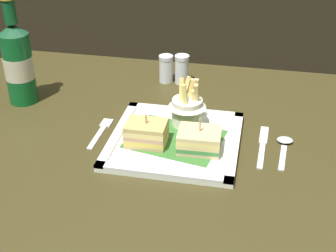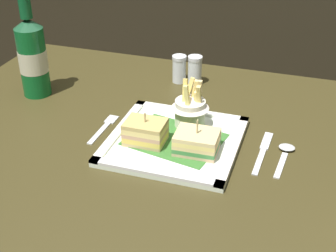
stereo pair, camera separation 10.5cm
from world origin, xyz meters
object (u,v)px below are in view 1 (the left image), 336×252
at_px(dining_table, 161,180).
at_px(pepper_shaker, 182,71).
at_px(beer_bottle, 18,62).
at_px(square_plate, 175,141).
at_px(knife, 263,145).
at_px(salt_shaker, 166,70).
at_px(sandwich_half_right, 199,140).
at_px(sandwich_half_left, 146,133).
at_px(fork, 101,131).
at_px(fries_cup, 187,107).
at_px(spoon, 284,144).

height_order(dining_table, pepper_shaker, pepper_shaker).
bearing_deg(beer_bottle, square_plate, -16.36).
distance_m(knife, salt_shaker, 0.39).
height_order(sandwich_half_right, knife, sandwich_half_right).
bearing_deg(beer_bottle, pepper_shaker, 26.34).
distance_m(sandwich_half_left, pepper_shaker, 0.34).
relative_size(dining_table, pepper_shaker, 14.64).
height_order(knife, salt_shaker, salt_shaker).
distance_m(dining_table, pepper_shaker, 0.34).
distance_m(beer_bottle, fork, 0.28).
distance_m(fries_cup, salt_shaker, 0.26).
bearing_deg(square_plate, knife, 8.90).
distance_m(sandwich_half_left, fork, 0.13).
distance_m(square_plate, knife, 0.19).
relative_size(square_plate, knife, 1.63).
bearing_deg(fork, knife, 2.48).
xyz_separation_m(sandwich_half_left, fries_cup, (0.07, 0.10, 0.02)).
distance_m(spoon, salt_shaker, 0.42).
bearing_deg(knife, sandwich_half_left, -166.57).
height_order(spoon, salt_shaker, salt_shaker).
xyz_separation_m(fork, knife, (0.37, 0.02, 0.00)).
xyz_separation_m(square_plate, pepper_shaker, (-0.04, 0.31, 0.03)).
xyz_separation_m(beer_bottle, salt_shaker, (0.33, 0.19, -0.07)).
xyz_separation_m(dining_table, salt_shaker, (-0.05, 0.30, 0.14)).
xyz_separation_m(fries_cup, pepper_shaker, (-0.05, 0.24, -0.02)).
height_order(sandwich_half_left, spoon, sandwich_half_left).
relative_size(fries_cup, fork, 0.86).
bearing_deg(sandwich_half_left, fork, 159.96).
distance_m(fries_cup, knife, 0.19).
relative_size(sandwich_half_right, knife, 0.54).
height_order(square_plate, sandwich_half_right, sandwich_half_right).
bearing_deg(pepper_shaker, salt_shaker, 180.00).
height_order(beer_bottle, knife, beer_bottle).
bearing_deg(pepper_shaker, sandwich_half_left, -92.95).
distance_m(square_plate, fork, 0.18).
xyz_separation_m(square_plate, beer_bottle, (-0.42, 0.12, 0.10)).
xyz_separation_m(beer_bottle, spoon, (0.65, -0.09, -0.10)).
bearing_deg(fries_cup, dining_table, -126.79).
xyz_separation_m(sandwich_half_left, knife, (0.25, 0.06, -0.03)).
distance_m(beer_bottle, spoon, 0.67).
relative_size(fries_cup, spoon, 0.90).
distance_m(dining_table, square_plate, 0.12).
distance_m(sandwich_half_left, sandwich_half_right, 0.11).
xyz_separation_m(square_plate, fries_cup, (0.01, 0.07, 0.05)).
bearing_deg(fork, pepper_shaker, 65.29).
distance_m(knife, pepper_shaker, 0.36).
xyz_separation_m(square_plate, fork, (-0.18, 0.01, -0.00)).
relative_size(dining_table, spoon, 9.20).
bearing_deg(fries_cup, sandwich_half_left, -125.90).
bearing_deg(pepper_shaker, fries_cup, -77.16).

